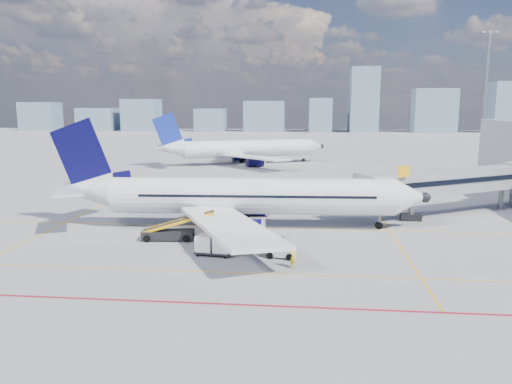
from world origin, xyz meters
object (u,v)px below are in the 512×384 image
(main_aircraft, at_px, (236,197))
(baggage_tug, at_px, (280,249))
(second_aircraft, at_px, (242,149))
(belt_loader, at_px, (170,232))
(ramp_worker, at_px, (293,256))
(cargo_dolly, at_px, (213,245))

(main_aircraft, xyz_separation_m, baggage_tug, (4.98, -9.76, -2.47))
(second_aircraft, distance_m, belt_loader, 59.59)
(second_aircraft, relative_size, belt_loader, 5.12)
(second_aircraft, bearing_deg, ramp_worker, -103.52)
(second_aircraft, height_order, cargo_dolly, second_aircraft)
(baggage_tug, xyz_separation_m, cargo_dolly, (-5.55, 0.01, 0.17))
(ramp_worker, bearing_deg, belt_loader, 78.36)
(cargo_dolly, relative_size, belt_loader, 0.47)
(second_aircraft, xyz_separation_m, ramp_worker, (12.48, -66.48, -2.29))
(second_aircraft, height_order, baggage_tug, second_aircraft)
(second_aircraft, bearing_deg, belt_loader, -113.36)
(second_aircraft, height_order, belt_loader, second_aircraft)
(belt_loader, height_order, ramp_worker, belt_loader)
(ramp_worker, bearing_deg, cargo_dolly, 88.36)
(baggage_tug, relative_size, ramp_worker, 1.33)
(main_aircraft, xyz_separation_m, cargo_dolly, (-0.57, -9.74, -2.30))
(second_aircraft, bearing_deg, baggage_tug, -104.13)
(baggage_tug, bearing_deg, main_aircraft, 128.07)
(baggage_tug, distance_m, cargo_dolly, 5.55)
(second_aircraft, relative_size, ramp_worker, 18.94)
(baggage_tug, height_order, cargo_dolly, cargo_dolly)
(main_aircraft, distance_m, belt_loader, 8.08)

